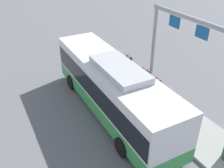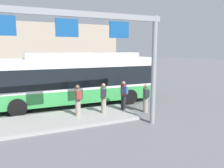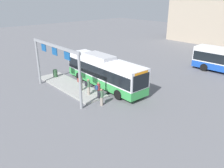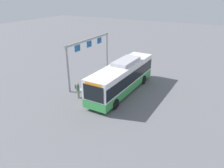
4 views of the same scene
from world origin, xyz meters
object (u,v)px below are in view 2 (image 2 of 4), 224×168
Objects in this scene: person_waiting_far at (146,97)px; bus_main at (71,78)px; person_boarding at (124,94)px; person_waiting_mid at (78,100)px; person_waiting_near at (104,97)px; bus_background_left at (103,62)px.

bus_main is at bearing 67.69° from person_waiting_far.
bus_main reaches higher than person_boarding.
person_boarding and person_waiting_mid have the same top height.
person_boarding and person_waiting_near have the same top height.
bus_background_left is 19.23m from person_waiting_near.
bus_background_left is 6.40× the size of person_waiting_mid.
bus_main is 6.60× the size of person_waiting_far.
bus_main reaches higher than person_waiting_far.
person_waiting_mid is at bearing 104.37° from person_waiting_far.
person_waiting_mid reaches higher than person_waiting_far.
person_waiting_near is 1.00× the size of person_waiting_far.
bus_background_left reaches higher than person_waiting_mid.
bus_main reaches higher than person_waiting_near.
person_waiting_near reaches higher than person_waiting_far.
bus_background_left reaches higher than person_waiting_far.
bus_background_left is at bearing 6.63° from person_waiting_far.
person_boarding is 1.00× the size of person_waiting_far.
person_boarding is at bearing 68.82° from bus_background_left.
bus_main is at bearing 58.13° from bus_background_left.
bus_background_left reaches higher than person_boarding.
bus_background_left reaches higher than person_waiting_near.
person_waiting_near and person_waiting_mid have the same top height.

